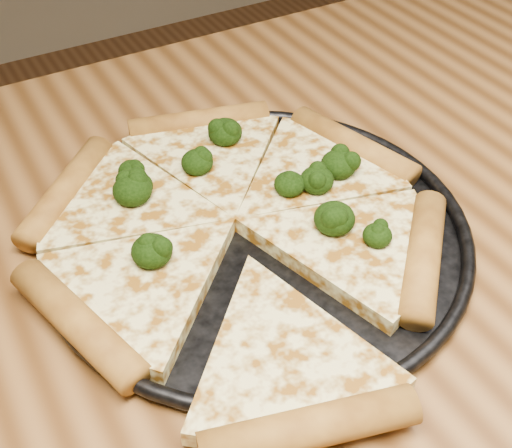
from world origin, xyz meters
TOP-DOWN VIEW (x-y plane):
  - dining_table at (0.00, 0.00)m, footprint 1.20×0.90m
  - pizza_pan at (0.01, 0.08)m, footprint 0.37×0.37m
  - pizza at (-0.01, 0.08)m, footprint 0.37×0.42m
  - broccoli_florets at (0.01, 0.12)m, footprint 0.23×0.22m

SIDE VIEW (x-z plane):
  - dining_table at x=0.00m, z-range 0.28..1.03m
  - pizza_pan at x=0.01m, z-range 0.75..0.77m
  - pizza at x=-0.01m, z-range 0.75..0.78m
  - broccoli_florets at x=0.01m, z-range 0.77..0.79m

